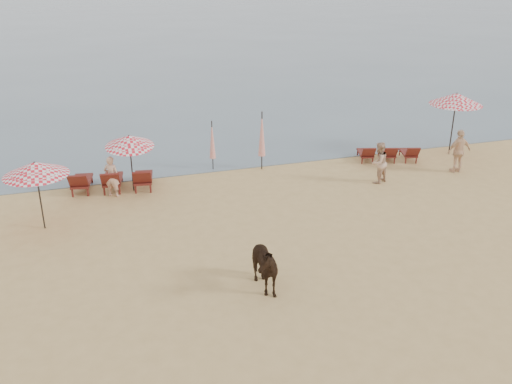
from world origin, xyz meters
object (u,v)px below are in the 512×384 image
beachgoer_right_b (459,151)px  lounger_cluster_left (112,179)px  umbrella_open_left_a (35,169)px  beachgoer_right_a (379,163)px  lounger_cluster_right (388,153)px  umbrella_closed_right (212,140)px  umbrella_closed_left (262,134)px  beachgoer_left (112,176)px  umbrella_open_left_b (129,141)px  cow (260,265)px  umbrella_open_right (456,99)px

beachgoer_right_b → lounger_cluster_left: bearing=-11.3°
umbrella_open_left_a → beachgoer_right_a: umbrella_open_left_a is taller
umbrella_open_left_a → lounger_cluster_right: bearing=-1.8°
beachgoer_right_a → umbrella_closed_right: bearing=-53.8°
lounger_cluster_left → umbrella_open_left_a: size_ratio=1.38×
umbrella_closed_left → beachgoer_left: size_ratio=1.59×
beachgoer_left → umbrella_open_left_a: bearing=68.0°
umbrella_open_left_b → umbrella_closed_left: bearing=-3.0°
umbrella_closed_right → beachgoer_left: bearing=-159.1°
lounger_cluster_left → umbrella_closed_left: 6.22m
umbrella_open_left_a → umbrella_closed_right: bearing=17.5°
lounger_cluster_left → umbrella_open_left_a: (-2.39, -2.59, 1.63)m
beachgoer_left → beachgoer_right_b: size_ratio=0.86×
lounger_cluster_left → umbrella_open_left_b: size_ratio=1.41×
umbrella_closed_right → beachgoer_left: (-4.18, -1.60, -0.51)m
umbrella_closed_left → cow: (-2.86, -8.68, -0.79)m
umbrella_open_left_b → beachgoer_right_b: (12.91, -1.95, -1.07)m
umbrella_closed_left → beachgoer_right_a: (3.88, -2.76, -0.69)m
lounger_cluster_left → lounger_cluster_right: bearing=8.1°
umbrella_open_left_b → cow: (2.50, -7.93, -1.25)m
umbrella_open_left_b → umbrella_open_left_a: bearing=-154.0°
cow → beachgoer_left: (-3.27, 7.63, 0.05)m
lounger_cluster_left → beachgoer_right_b: beachgoer_right_b is taller
lounger_cluster_left → umbrella_closed_right: 4.37m
umbrella_open_left_b → umbrella_open_right: bearing=-10.2°
lounger_cluster_left → beachgoer_right_b: size_ratio=1.79×
lounger_cluster_left → umbrella_closed_left: (6.11, 0.52, 1.06)m
umbrella_closed_left → cow: umbrella_closed_left is taller
umbrella_closed_left → beachgoer_right_a: size_ratio=1.50×
umbrella_open_left_b → beachgoer_left: bearing=-169.7°
umbrella_closed_left → beachgoer_right_b: size_ratio=1.37×
beachgoer_right_b → lounger_cluster_right: bearing=-46.8°
lounger_cluster_right → beachgoer_right_b: beachgoer_right_b is taller
umbrella_open_left_a → cow: bearing=-56.3°
umbrella_open_right → umbrella_closed_right: bearing=175.7°
umbrella_open_left_b → beachgoer_right_a: 9.53m
umbrella_open_left_a → beachgoer_right_a: size_ratio=1.42×
umbrella_closed_right → lounger_cluster_right: bearing=-9.4°
lounger_cluster_right → umbrella_open_right: (3.19, 0.12, 2.11)m
beachgoer_right_a → lounger_cluster_right: bearing=-152.1°
lounger_cluster_right → beachgoer_right_b: size_ratio=1.52×
umbrella_closed_right → beachgoer_left: size_ratio=1.35×
lounger_cluster_right → beachgoer_right_a: (-1.62, -2.08, 0.45)m
umbrella_open_left_a → cow: (5.64, -5.57, -1.37)m
umbrella_closed_left → beachgoer_right_b: bearing=-19.7°
umbrella_open_left_a → umbrella_closed_right: (6.55, 3.66, -0.80)m
umbrella_open_right → cow: (-11.55, -8.12, -1.76)m
umbrella_closed_left → cow: bearing=-108.2°
umbrella_open_left_a → umbrella_open_left_b: bearing=25.3°
lounger_cluster_right → beachgoer_left: (-11.63, -0.37, 0.40)m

